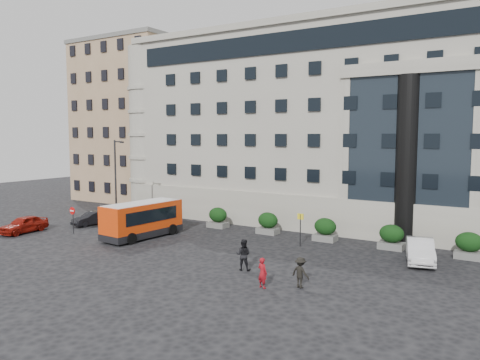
{
  "coord_description": "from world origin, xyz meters",
  "views": [
    {
      "loc": [
        19.97,
        -27.07,
        8.41
      ],
      "look_at": [
        1.18,
        3.29,
        5.0
      ],
      "focal_mm": 35.0,
      "sensor_mm": 36.0,
      "label": 1
    }
  ],
  "objects_px": {
    "pedestrian_b": "(243,255)",
    "hedge_b": "(268,223)",
    "parked_car_d": "(139,207)",
    "hedge_e": "(469,245)",
    "parked_car_b": "(92,218)",
    "parked_car_c": "(159,212)",
    "pedestrian_a": "(262,273)",
    "white_taxi": "(420,250)",
    "street_lamp": "(116,180)",
    "hedge_c": "(325,229)",
    "red_truck": "(186,196)",
    "parked_car_a": "(24,224)",
    "minibus": "(142,218)",
    "bus_stop_sign": "(300,224)",
    "no_entry_sign": "(73,215)",
    "pedestrian_c": "(300,272)",
    "hedge_a": "(218,217)",
    "hedge_d": "(391,237)"
  },
  "relations": [
    {
      "from": "parked_car_c",
      "to": "minibus",
      "type": "bearing_deg",
      "value": -63.75
    },
    {
      "from": "parked_car_b",
      "to": "red_truck",
      "type": "bearing_deg",
      "value": 94.37
    },
    {
      "from": "parked_car_b",
      "to": "parked_car_c",
      "type": "height_order",
      "value": "parked_car_c"
    },
    {
      "from": "hedge_d",
      "to": "street_lamp",
      "type": "xyz_separation_m",
      "value": [
        -23.54,
        -4.8,
        3.44
      ]
    },
    {
      "from": "parked_car_a",
      "to": "minibus",
      "type": "bearing_deg",
      "value": 15.99
    },
    {
      "from": "pedestrian_b",
      "to": "hedge_b",
      "type": "bearing_deg",
      "value": -86.58
    },
    {
      "from": "street_lamp",
      "to": "no_entry_sign",
      "type": "bearing_deg",
      "value": -104.72
    },
    {
      "from": "hedge_c",
      "to": "white_taxi",
      "type": "height_order",
      "value": "hedge_c"
    },
    {
      "from": "hedge_d",
      "to": "parked_car_b",
      "type": "height_order",
      "value": "hedge_d"
    },
    {
      "from": "hedge_c",
      "to": "parked_car_c",
      "type": "height_order",
      "value": "hedge_c"
    },
    {
      "from": "hedge_e",
      "to": "parked_car_c",
      "type": "relative_size",
      "value": 0.38
    },
    {
      "from": "hedge_e",
      "to": "pedestrian_c",
      "type": "height_order",
      "value": "hedge_e"
    },
    {
      "from": "parked_car_c",
      "to": "pedestrian_b",
      "type": "bearing_deg",
      "value": -39.61
    },
    {
      "from": "parked_car_b",
      "to": "pedestrian_c",
      "type": "height_order",
      "value": "pedestrian_c"
    },
    {
      "from": "hedge_c",
      "to": "hedge_d",
      "type": "height_order",
      "value": "same"
    },
    {
      "from": "minibus",
      "to": "white_taxi",
      "type": "xyz_separation_m",
      "value": [
        21.02,
        4.12,
        -0.82
      ]
    },
    {
      "from": "hedge_e",
      "to": "street_lamp",
      "type": "distance_m",
      "value": 29.34
    },
    {
      "from": "minibus",
      "to": "pedestrian_a",
      "type": "height_order",
      "value": "minibus"
    },
    {
      "from": "pedestrian_c",
      "to": "pedestrian_b",
      "type": "bearing_deg",
      "value": -2.99
    },
    {
      "from": "bus_stop_sign",
      "to": "red_truck",
      "type": "relative_size",
      "value": 0.5
    },
    {
      "from": "hedge_e",
      "to": "white_taxi",
      "type": "distance_m",
      "value": 3.77
    },
    {
      "from": "hedge_c",
      "to": "pedestrian_c",
      "type": "distance_m",
      "value": 12.08
    },
    {
      "from": "street_lamp",
      "to": "hedge_c",
      "type": "bearing_deg",
      "value": 14.67
    },
    {
      "from": "hedge_c",
      "to": "parked_car_b",
      "type": "distance_m",
      "value": 21.82
    },
    {
      "from": "hedge_b",
      "to": "hedge_d",
      "type": "distance_m",
      "value": 10.4
    },
    {
      "from": "parked_car_d",
      "to": "hedge_e",
      "type": "bearing_deg",
      "value": -10.82
    },
    {
      "from": "hedge_c",
      "to": "no_entry_sign",
      "type": "distance_m",
      "value": 21.33
    },
    {
      "from": "pedestrian_b",
      "to": "minibus",
      "type": "bearing_deg",
      "value": -33.96
    },
    {
      "from": "hedge_c",
      "to": "pedestrian_b",
      "type": "distance_m",
      "value": 10.51
    },
    {
      "from": "red_truck",
      "to": "pedestrian_c",
      "type": "relative_size",
      "value": 2.93
    },
    {
      "from": "parked_car_a",
      "to": "pedestrian_c",
      "type": "bearing_deg",
      "value": -7.57
    },
    {
      "from": "hedge_e",
      "to": "parked_car_b",
      "type": "bearing_deg",
      "value": -170.56
    },
    {
      "from": "pedestrian_a",
      "to": "white_taxi",
      "type": "bearing_deg",
      "value": -106.52
    },
    {
      "from": "bus_stop_sign",
      "to": "parked_car_c",
      "type": "relative_size",
      "value": 0.53
    },
    {
      "from": "red_truck",
      "to": "white_taxi",
      "type": "relative_size",
      "value": 1.05
    },
    {
      "from": "hedge_e",
      "to": "minibus",
      "type": "distance_m",
      "value": 24.66
    },
    {
      "from": "hedge_d",
      "to": "hedge_e",
      "type": "relative_size",
      "value": 1.0
    },
    {
      "from": "minibus",
      "to": "parked_car_a",
      "type": "relative_size",
      "value": 1.67
    },
    {
      "from": "red_truck",
      "to": "parked_car_a",
      "type": "relative_size",
      "value": 1.18
    },
    {
      "from": "hedge_c",
      "to": "pedestrian_b",
      "type": "bearing_deg",
      "value": -97.19
    },
    {
      "from": "pedestrian_c",
      "to": "hedge_d",
      "type": "bearing_deg",
      "value": -87.52
    },
    {
      "from": "parked_car_d",
      "to": "pedestrian_b",
      "type": "relative_size",
      "value": 2.48
    },
    {
      "from": "no_entry_sign",
      "to": "parked_car_b",
      "type": "height_order",
      "value": "no_entry_sign"
    },
    {
      "from": "bus_stop_sign",
      "to": "parked_car_c",
      "type": "height_order",
      "value": "bus_stop_sign"
    },
    {
      "from": "parked_car_b",
      "to": "bus_stop_sign",
      "type": "bearing_deg",
      "value": 15.34
    },
    {
      "from": "street_lamp",
      "to": "hedge_a",
      "type": "bearing_deg",
      "value": 31.16
    },
    {
      "from": "street_lamp",
      "to": "no_entry_sign",
      "type": "height_order",
      "value": "street_lamp"
    },
    {
      "from": "hedge_a",
      "to": "red_truck",
      "type": "distance_m",
      "value": 12.56
    },
    {
      "from": "hedge_d",
      "to": "parked_car_c",
      "type": "distance_m",
      "value": 23.1
    },
    {
      "from": "hedge_d",
      "to": "bus_stop_sign",
      "type": "xyz_separation_m",
      "value": [
        -6.1,
        -2.8,
        0.8
      ]
    }
  ]
}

